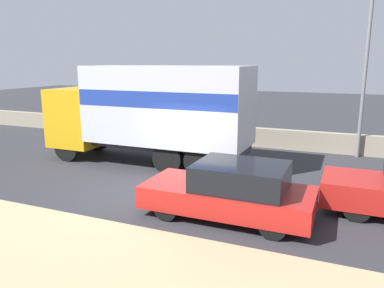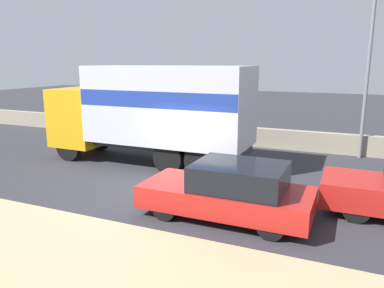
% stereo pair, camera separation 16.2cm
% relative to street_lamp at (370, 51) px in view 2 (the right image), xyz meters
% --- Properties ---
extents(ground_plane, '(80.00, 80.00, 0.00)m').
position_rel_street_lamp_xyz_m(ground_plane, '(-5.09, -6.79, -4.18)').
color(ground_plane, '#2D2D33').
extents(stone_wall_backdrop, '(60.00, 0.35, 0.85)m').
position_rel_street_lamp_xyz_m(stone_wall_backdrop, '(-5.09, 0.36, -3.75)').
color(stone_wall_backdrop, gray).
rests_on(stone_wall_backdrop, ground_plane).
extents(street_lamp, '(0.56, 0.28, 7.25)m').
position_rel_street_lamp_xyz_m(street_lamp, '(0.00, 0.00, 0.00)').
color(street_lamp, slate).
rests_on(street_lamp, ground_plane).
extents(box_truck, '(7.79, 2.42, 3.63)m').
position_rel_street_lamp_xyz_m(box_truck, '(-7.12, -4.06, -2.09)').
color(box_truck, gold).
rests_on(box_truck, ground_plane).
extents(car_hatchback, '(4.15, 1.82, 1.39)m').
position_rel_street_lamp_xyz_m(car_hatchback, '(-2.93, -7.75, -3.49)').
color(car_hatchback, '#B21E19').
rests_on(car_hatchback, ground_plane).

